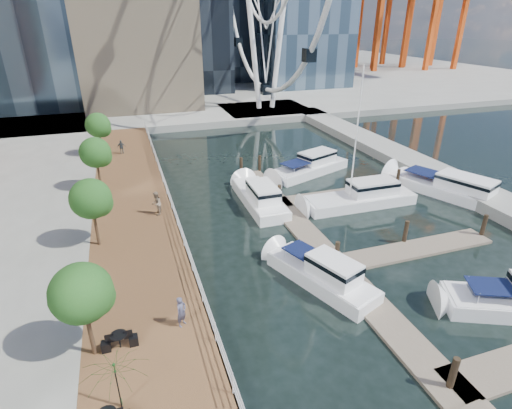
{
  "coord_description": "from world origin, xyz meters",
  "views": [
    {
      "loc": [
        -8.81,
        -10.94,
        14.6
      ],
      "look_at": [
        -0.93,
        12.51,
        3.0
      ],
      "focal_mm": 28.0,
      "sensor_mm": 36.0,
      "label": 1
    }
  ],
  "objects": [
    {
      "name": "pedestrian_far",
      "position": [
        -9.36,
        33.84,
        1.76
      ],
      "size": [
        0.9,
        0.39,
        1.53
      ],
      "primitive_type": "imported",
      "rotation": [
        0.0,
        0.0,
        3.12
      ],
      "color": "#353E43",
      "rests_on": "boardwalk"
    },
    {
      "name": "ground",
      "position": [
        0.0,
        0.0,
        0.0
      ],
      "size": [
        520.0,
        520.0,
        0.0
      ],
      "primitive_type": "plane",
      "color": "black",
      "rests_on": "ground"
    },
    {
      "name": "floating_docks",
      "position": [
        7.97,
        9.98,
        0.49
      ],
      "size": [
        16.0,
        34.0,
        2.6
      ],
      "color": "#6D6051",
      "rests_on": "ground"
    },
    {
      "name": "pedestrian_mid",
      "position": [
        -7.27,
        17.24,
        1.92
      ],
      "size": [
        0.88,
        1.03,
        1.85
      ],
      "primitive_type": "imported",
      "rotation": [
        0.0,
        0.0,
        -1.79
      ],
      "color": "gray",
      "rests_on": "boardwalk"
    },
    {
      "name": "pedestrian_near",
      "position": [
        -7.39,
        4.56,
        1.81
      ],
      "size": [
        0.7,
        0.69,
        1.62
      ],
      "primitive_type": "imported",
      "rotation": [
        0.0,
        0.0,
        0.74
      ],
      "color": "#48475E",
      "rests_on": "boardwalk"
    },
    {
      "name": "boardwalk",
      "position": [
        -9.0,
        15.0,
        0.5
      ],
      "size": [
        6.0,
        60.0,
        1.0
      ],
      "primitive_type": "cube",
      "color": "brown",
      "rests_on": "ground"
    },
    {
      "name": "street_trees",
      "position": [
        -11.4,
        14.0,
        4.29
      ],
      "size": [
        2.6,
        42.6,
        4.6
      ],
      "color": "#3F2B1C",
      "rests_on": "ground"
    },
    {
      "name": "breakwater",
      "position": [
        20.0,
        20.0,
        0.5
      ],
      "size": [
        4.0,
        60.0,
        1.0
      ],
      "primitive_type": "cube",
      "color": "gray",
      "rests_on": "ground"
    },
    {
      "name": "land_far",
      "position": [
        0.0,
        102.0,
        0.5
      ],
      "size": [
        200.0,
        114.0,
        1.0
      ],
      "primitive_type": "cube",
      "color": "gray",
      "rests_on": "ground"
    },
    {
      "name": "pier",
      "position": [
        14.0,
        52.0,
        0.5
      ],
      "size": [
        14.0,
        12.0,
        1.0
      ],
      "primitive_type": "cube",
      "color": "gray",
      "rests_on": "ground"
    },
    {
      "name": "railing",
      "position": [
        -6.1,
        15.0,
        1.52
      ],
      "size": [
        0.1,
        60.0,
        1.05
      ],
      "primitive_type": null,
      "color": "white",
      "rests_on": "boardwalk"
    },
    {
      "name": "moored_yachts",
      "position": [
        9.49,
        13.85,
        0.0
      ],
      "size": [
        23.34,
        40.16,
        11.5
      ],
      "color": "white",
      "rests_on": "ground"
    },
    {
      "name": "seawall",
      "position": [
        -6.0,
        15.0,
        0.5
      ],
      "size": [
        0.25,
        60.0,
        1.0
      ],
      "primitive_type": "cube",
      "color": "#595954",
      "rests_on": "ground"
    }
  ]
}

